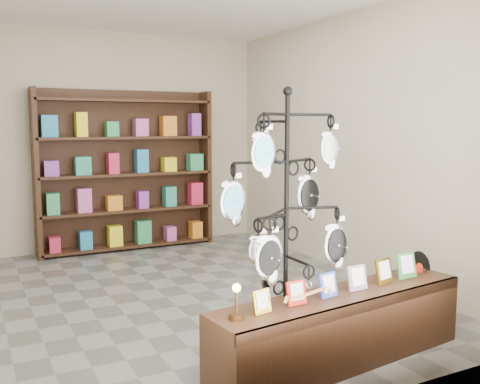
% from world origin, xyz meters
% --- Properties ---
extents(ground, '(5.00, 5.00, 0.00)m').
position_xyz_m(ground, '(0.00, 0.00, 0.00)').
color(ground, slate).
rests_on(ground, ground).
extents(room_envelope, '(5.00, 5.00, 5.00)m').
position_xyz_m(room_envelope, '(0.00, 0.00, 1.85)').
color(room_envelope, '#BCAF97').
rests_on(room_envelope, ground).
extents(display_tree, '(1.02, 0.98, 1.99)m').
position_xyz_m(display_tree, '(-0.01, -1.86, 1.15)').
color(display_tree, black).
rests_on(display_tree, ground).
extents(front_shelf, '(2.16, 0.68, 0.75)m').
position_xyz_m(front_shelf, '(0.39, -2.00, 0.26)').
color(front_shelf, black).
rests_on(front_shelf, ground).
extents(back_shelving, '(2.42, 0.36, 2.20)m').
position_xyz_m(back_shelving, '(0.00, 2.30, 1.03)').
color(back_shelving, black).
rests_on(back_shelving, ground).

